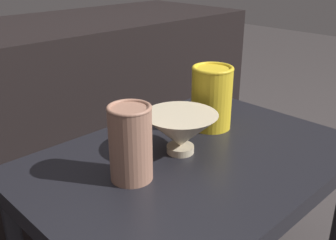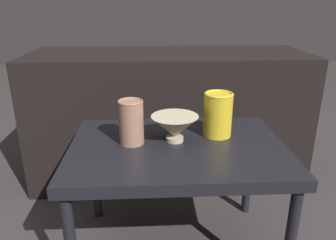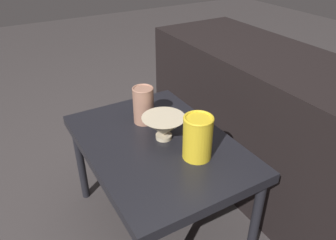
% 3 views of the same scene
% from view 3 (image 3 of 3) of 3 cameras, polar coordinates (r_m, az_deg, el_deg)
% --- Properties ---
extents(ground_plane, '(8.00, 8.00, 0.00)m').
position_cam_3_polar(ground_plane, '(1.58, -1.57, -17.53)').
color(ground_plane, '#383333').
extents(table, '(0.76, 0.53, 0.46)m').
position_cam_3_polar(table, '(1.30, -1.83, -5.45)').
color(table, black).
rests_on(table, ground_plane).
extents(couch_backdrop, '(1.41, 0.50, 0.68)m').
position_cam_3_polar(couch_backdrop, '(1.67, 17.35, -0.71)').
color(couch_backdrop, black).
rests_on(couch_backdrop, ground_plane).
extents(bowl, '(0.17, 0.17, 0.10)m').
position_cam_3_polar(bowl, '(1.26, -0.76, -1.11)').
color(bowl, '#C1B293').
rests_on(bowl, table).
extents(vase_textured_left, '(0.09, 0.09, 0.16)m').
position_cam_3_polar(vase_textured_left, '(1.36, -4.30, 2.70)').
color(vase_textured_left, '#996B56').
rests_on(vase_textured_left, table).
extents(vase_colorful_right, '(0.11, 0.11, 0.16)m').
position_cam_3_polar(vase_colorful_right, '(1.15, 5.19, -2.93)').
color(vase_colorful_right, gold).
rests_on(vase_colorful_right, table).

